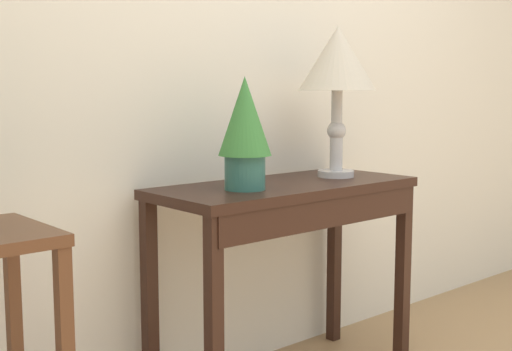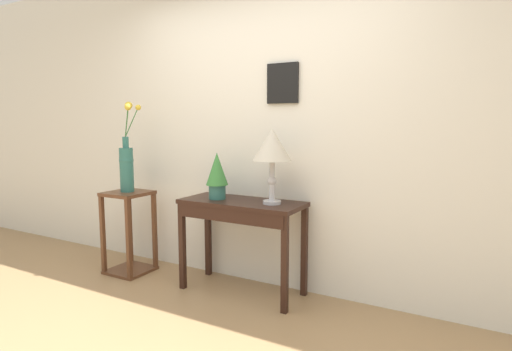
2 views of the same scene
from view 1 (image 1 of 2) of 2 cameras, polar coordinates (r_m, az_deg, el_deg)
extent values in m
cube|color=silver|center=(2.69, -1.16, 13.72)|extent=(9.00, 0.10, 2.80)
cube|color=black|center=(2.44, 2.51, -1.04)|extent=(1.00, 0.43, 0.03)
cube|color=black|center=(2.31, 5.82, -3.21)|extent=(0.94, 0.03, 0.10)
cube|color=black|center=(2.10, -3.58, -13.16)|extent=(0.04, 0.04, 0.73)
cube|color=black|center=(2.74, 12.34, -8.41)|extent=(0.05, 0.04, 0.73)
cube|color=black|center=(2.39, -9.00, -10.72)|extent=(0.04, 0.04, 0.73)
cube|color=black|center=(2.97, 6.66, -7.10)|extent=(0.05, 0.04, 0.73)
cylinder|color=#B7B7BC|center=(2.63, 6.79, 0.17)|extent=(0.14, 0.14, 0.02)
cylinder|color=#B7B7BC|center=(2.62, 6.82, 2.12)|extent=(0.05, 0.05, 0.15)
sphere|color=#B7B7BC|center=(2.61, 6.84, 3.80)|extent=(0.07, 0.07, 0.07)
cylinder|color=#B7B7BC|center=(2.61, 6.87, 5.49)|extent=(0.04, 0.04, 0.15)
cone|color=beige|center=(2.61, 6.94, 9.86)|extent=(0.30, 0.30, 0.24)
cylinder|color=#2D665B|center=(2.26, -0.95, 0.26)|extent=(0.14, 0.14, 0.12)
cone|color=#387A38|center=(2.25, -0.96, 5.08)|extent=(0.18, 0.18, 0.26)
cube|color=#56331E|center=(2.05, -19.74, -13.64)|extent=(0.04, 0.04, 0.70)
camera|label=2|loc=(3.50, 66.81, 7.38)|focal=28.88mm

